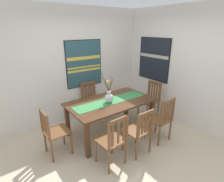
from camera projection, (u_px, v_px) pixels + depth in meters
ground_plane at (124, 151)px, 3.43m from camera, size 6.40×6.40×0.03m
wall_back at (76, 65)px, 4.38m from camera, size 6.40×0.12×2.70m
wall_side at (189, 68)px, 4.02m from camera, size 0.12×6.40×2.70m
dining_table at (111, 105)px, 3.83m from camera, size 1.81×1.02×0.74m
table_runner at (111, 101)px, 3.79m from camera, size 1.67×0.36×0.01m
centerpiece_vase at (109, 97)px, 3.66m from camera, size 0.25×0.33×0.62m
chair_0 at (113, 140)px, 2.92m from camera, size 0.44×0.44×0.93m
chair_1 at (54, 132)px, 3.18m from camera, size 0.42×0.42×0.89m
chair_2 at (91, 99)px, 4.57m from camera, size 0.43×0.43×0.92m
chair_3 at (151, 99)px, 4.59m from camera, size 0.44×0.44×0.92m
chair_4 at (139, 130)px, 3.20m from camera, size 0.43×0.43×0.89m
chair_5 at (161, 119)px, 3.59m from camera, size 0.43×0.43×0.93m
painting_on_back_wall at (84, 64)px, 4.43m from camera, size 0.96×0.05×1.15m
painting_on_side_wall at (154, 59)px, 4.68m from camera, size 0.05×0.98×1.10m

